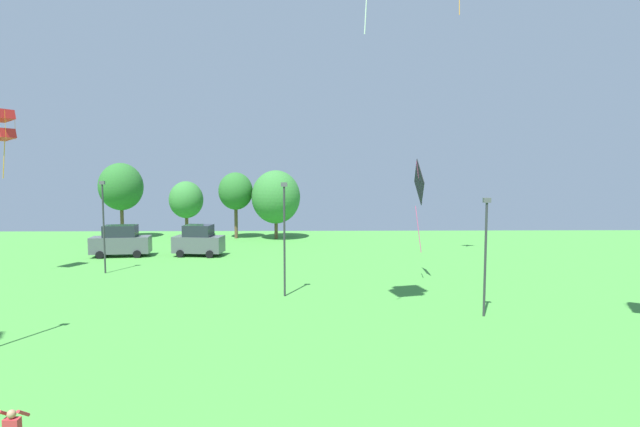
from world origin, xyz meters
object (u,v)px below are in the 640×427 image
object	(u,v)px
kite_flying_2	(2,125)
kite_flying_4	(419,184)
treeline_tree_0	(121,187)
light_post_0	(104,222)
light_post_2	(284,233)
treeline_tree_1	(186,200)
treeline_tree_3	(276,197)
parked_car_second_from_left	(199,241)
treeline_tree_2	(236,191)
parked_car_leftmost	(121,241)
light_post_3	(486,250)

from	to	relation	value
kite_flying_2	kite_flying_4	xyz separation A→B (m)	(27.36, -1.34, -3.87)
treeline_tree_0	light_post_0	bearing A→B (deg)	-72.88
light_post_2	treeline_tree_1	distance (m)	28.71
treeline_tree_0	treeline_tree_3	distance (m)	16.42
kite_flying_2	treeline_tree_1	bearing A→B (deg)	72.00
parked_car_second_from_left	light_post_2	xyz separation A→B (m)	(8.05, -13.85, 2.40)
treeline_tree_3	light_post_0	bearing A→B (deg)	-121.27
kite_flying_2	treeline_tree_3	xyz separation A→B (m)	(16.62, 19.23, -5.75)
light_post_0	light_post_2	bearing A→B (deg)	-27.17
parked_car_second_from_left	treeline_tree_1	size ratio (longest dim) A/B	0.70
treeline_tree_0	treeline_tree_2	world-z (taller)	treeline_tree_0
parked_car_leftmost	light_post_3	distance (m)	30.46
light_post_0	treeline_tree_3	bearing A→B (deg)	58.73
kite_flying_4	treeline_tree_3	size ratio (longest dim) A/B	0.84
treeline_tree_3	parked_car_leftmost	bearing A→B (deg)	-138.54
light_post_2	treeline_tree_3	xyz separation A→B (m)	(-2.22, 24.49, 0.78)
light_post_0	treeline_tree_1	size ratio (longest dim) A/B	1.07
treeline_tree_0	treeline_tree_2	distance (m)	12.07
parked_car_leftmost	light_post_0	xyz separation A→B (m)	(1.50, -6.93, 2.36)
treeline_tree_0	treeline_tree_1	bearing A→B (deg)	11.02
kite_flying_4	treeline_tree_0	distance (m)	34.23
kite_flying_2	light_post_3	size ratio (longest dim) A/B	0.77
parked_car_leftmost	treeline_tree_1	xyz separation A→B (m)	(2.45, 12.44, 2.78)
kite_flying_2	light_post_2	xyz separation A→B (m)	(18.83, -5.26, -6.52)
treeline_tree_2	parked_car_second_from_left	bearing A→B (deg)	-97.68
kite_flying_2	parked_car_leftmost	bearing A→B (deg)	62.74
kite_flying_4	treeline_tree_1	distance (m)	30.33
parked_car_leftmost	light_post_0	bearing A→B (deg)	-84.95
kite_flying_2	light_post_3	world-z (taller)	kite_flying_2
light_post_3	treeline_tree_1	distance (m)	37.50
kite_flying_2	light_post_2	bearing A→B (deg)	-15.59
parked_car_second_from_left	light_post_3	xyz separation A→B (m)	(18.16, -18.03, 2.06)
parked_car_leftmost	treeline_tree_2	distance (m)	14.42
light_post_2	treeline_tree_0	size ratio (longest dim) A/B	0.81
kite_flying_4	treeline_tree_3	xyz separation A→B (m)	(-10.75, 20.58, -1.87)
parked_car_leftmost	light_post_2	size ratio (longest dim) A/B	0.76
treeline_tree_1	parked_car_second_from_left	bearing A→B (deg)	-71.73
parked_car_second_from_left	parked_car_leftmost	bearing A→B (deg)	-170.91
light_post_0	light_post_3	world-z (taller)	light_post_0
light_post_2	treeline_tree_2	size ratio (longest dim) A/B	0.93
parked_car_second_from_left	light_post_3	world-z (taller)	light_post_3
light_post_3	treeline_tree_2	xyz separation A→B (m)	(-16.66, 29.20, 1.70)
light_post_0	treeline_tree_2	bearing A→B (deg)	70.52
treeline_tree_0	light_post_3	bearing A→B (deg)	-45.24
kite_flying_2	treeline_tree_2	world-z (taller)	kite_flying_2
kite_flying_2	parked_car_leftmost	xyz separation A→B (m)	(4.30, 8.36, -8.91)
parked_car_leftmost	kite_flying_2	bearing A→B (deg)	-124.45
light_post_3	light_post_2	bearing A→B (deg)	157.55
parked_car_second_from_left	treeline_tree_2	size ratio (longest dim) A/B	0.61
treeline_tree_1	light_post_2	bearing A→B (deg)	-65.13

